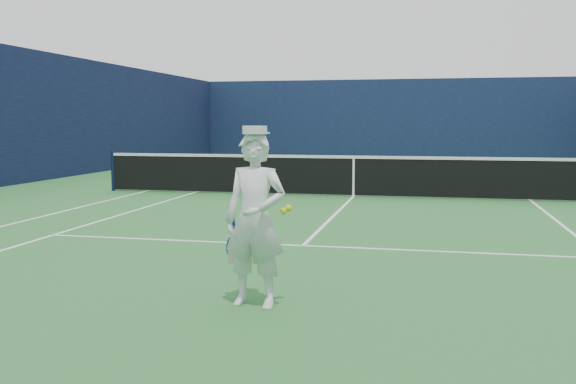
# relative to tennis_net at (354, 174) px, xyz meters

# --- Properties ---
(ground) EXTENTS (80.00, 80.00, 0.00)m
(ground) POSITION_rel_tennis_net_xyz_m (0.00, 0.00, -0.55)
(ground) COLOR #26652C
(ground) RESTS_ON ground
(court_markings) EXTENTS (11.03, 23.83, 0.01)m
(court_markings) POSITION_rel_tennis_net_xyz_m (0.00, 0.00, -0.55)
(court_markings) COLOR white
(court_markings) RESTS_ON ground
(windscreen_fence) EXTENTS (20.12, 36.12, 4.00)m
(windscreen_fence) POSITION_rel_tennis_net_xyz_m (0.00, 0.00, 1.45)
(windscreen_fence) COLOR #0F1A38
(windscreen_fence) RESTS_ON ground
(tennis_net) EXTENTS (12.88, 0.09, 1.07)m
(tennis_net) POSITION_rel_tennis_net_xyz_m (0.00, 0.00, 0.00)
(tennis_net) COLOR #141E4C
(tennis_net) RESTS_ON ground
(tennis_player) EXTENTS (0.76, 0.54, 1.78)m
(tennis_player) POSITION_rel_tennis_net_xyz_m (0.13, -9.52, 0.32)
(tennis_player) COLOR white
(tennis_player) RESTS_ON ground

